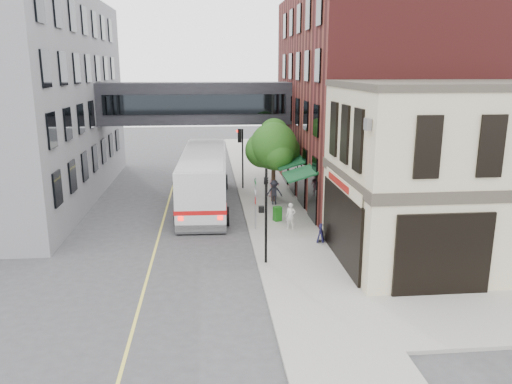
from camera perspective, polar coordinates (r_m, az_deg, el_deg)
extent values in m
plane|color=#38383A|center=(21.87, 0.69, -10.39)|extent=(120.00, 120.00, 0.00)
cube|color=gray|center=(35.21, 1.44, -0.74)|extent=(4.00, 60.00, 0.15)
cube|color=beige|center=(25.00, 21.16, 1.61)|extent=(10.00, 8.00, 8.15)
cube|color=#38332B|center=(24.99, 21.17, 1.78)|extent=(10.12, 8.12, 0.50)
cube|color=#38332B|center=(24.52, 22.04, 11.30)|extent=(10.12, 8.12, 0.30)
cube|color=black|center=(23.76, 9.68, -3.80)|extent=(0.14, 6.40, 3.40)
cube|color=black|center=(23.74, 9.59, -3.81)|extent=(0.04, 5.90, 3.00)
cube|color=maroon|center=(23.79, 9.36, 1.11)|extent=(0.03, 3.60, 0.32)
cube|color=#541B1A|center=(36.93, 13.94, 10.44)|extent=(12.00, 18.00, 14.00)
cube|color=#0C3519|center=(34.50, 3.40, 3.90)|extent=(1.80, 13.00, 0.40)
cube|color=black|center=(37.89, -6.90, 10.07)|extent=(14.00, 3.00, 3.00)
cube|color=black|center=(36.34, -6.95, 9.90)|extent=(13.00, 0.08, 1.40)
cube|color=black|center=(39.44, -6.86, 10.22)|extent=(13.00, 0.08, 1.40)
cylinder|color=black|center=(22.93, 1.16, -2.81)|extent=(0.12, 0.12, 4.50)
cube|color=black|center=(22.81, 0.61, -1.99)|extent=(0.25, 0.22, 0.30)
imported|color=black|center=(22.47, 1.18, 1.71)|extent=(0.20, 0.16, 1.00)
cylinder|color=black|center=(37.48, -1.53, 3.80)|extent=(0.12, 0.12, 4.50)
cube|color=black|center=(37.40, -1.87, 4.32)|extent=(0.25, 0.22, 0.30)
cube|color=black|center=(37.19, -1.89, 6.45)|extent=(0.28, 0.28, 1.00)
sphere|color=#FF0C05|center=(37.14, -2.14, 6.98)|extent=(0.18, 0.18, 0.18)
cylinder|color=gray|center=(27.92, -0.05, -1.33)|extent=(0.08, 0.08, 3.00)
cube|color=white|center=(27.74, -0.09, 0.06)|extent=(0.03, 0.75, 0.22)
cube|color=#0C591E|center=(27.61, -0.09, 1.17)|extent=(0.03, 0.70, 0.18)
cube|color=#B20C0C|center=(27.86, -0.09, -0.94)|extent=(0.03, 0.30, 0.40)
cylinder|color=#382619|center=(33.92, 2.00, 1.25)|extent=(0.28, 0.28, 2.80)
sphere|color=#204A13|center=(33.48, 2.03, 5.26)|extent=(3.20, 3.20, 3.20)
sphere|color=#204A13|center=(34.14, 3.25, 4.74)|extent=(2.20, 2.20, 2.20)
sphere|color=#204A13|center=(33.73, 0.78, 4.82)|extent=(2.40, 2.40, 2.40)
sphere|color=#204A13|center=(33.97, 2.08, 6.75)|extent=(2.00, 2.00, 2.00)
cube|color=#D8CC4C|center=(31.26, -10.51, -3.03)|extent=(0.12, 40.00, 0.01)
cube|color=silver|center=(33.67, -5.94, 1.65)|extent=(3.26, 13.16, 3.30)
cube|color=black|center=(33.55, -5.96, 2.60)|extent=(3.32, 12.93, 1.19)
cube|color=#B20C0C|center=(33.79, -5.91, 0.71)|extent=(3.33, 13.18, 0.25)
cylinder|color=black|center=(29.47, -8.96, -2.87)|extent=(0.38, 1.15, 1.14)
cylinder|color=black|center=(29.34, -3.43, -2.79)|extent=(0.38, 1.15, 1.14)
cylinder|color=black|center=(38.24, -7.79, 1.08)|extent=(0.38, 1.15, 1.14)
cylinder|color=black|center=(38.14, -3.53, 1.15)|extent=(0.38, 1.15, 1.14)
imported|color=silver|center=(28.25, 3.99, -2.76)|extent=(0.61, 0.47, 1.50)
imported|color=#D18797|center=(35.16, 2.06, 0.74)|extent=(0.92, 0.79, 1.65)
imported|color=#21222A|center=(33.23, 2.10, -0.04)|extent=(1.10, 0.68, 1.66)
cube|color=#186016|center=(29.78, 2.46, -2.50)|extent=(0.54, 0.52, 0.87)
cube|color=black|center=(26.44, 7.40, -4.69)|extent=(0.47, 0.59, 0.92)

